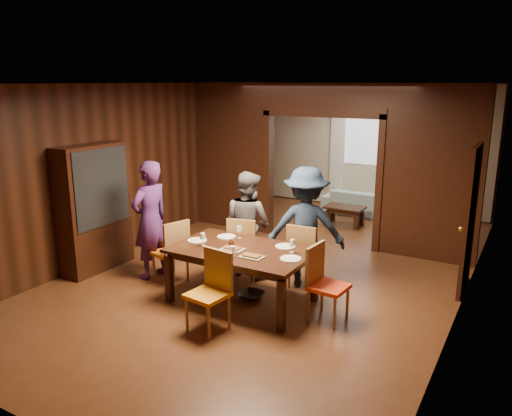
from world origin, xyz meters
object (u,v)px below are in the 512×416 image
Objects in this scene: person_purple at (150,220)px; chair_far_r at (306,255)px; person_grey at (248,224)px; dining_table at (242,275)px; chair_far_l at (245,247)px; chair_left at (170,251)px; chair_right at (329,284)px; hutch at (94,208)px; sofa at (367,203)px; person_navy at (306,227)px; coffee_table at (344,216)px; chair_near at (208,292)px.

person_purple is 2.38m from chair_far_r.
dining_table is at bearing 129.17° from person_grey.
chair_far_l is at bearing 126.75° from person_purple.
chair_left is at bearing 94.70° from person_purple.
hutch is (-3.89, -0.14, 0.52)m from chair_right.
sofa is (1.72, 5.18, -0.62)m from person_purple.
person_navy is 2.21× the size of coffee_table.
chair_far_l is (-0.42, 0.78, 0.10)m from dining_table.
person_grey is at bearing 68.08° from chair_right.
dining_table is at bearing 91.01° from sofa.
person_purple is 1.49m from chair_far_l.
sofa is at bearing 97.62° from chair_near.
chair_far_l is at bearing -12.32° from person_navy.
chair_right reaches higher than dining_table.
person_grey is 1.68× the size of chair_right.
chair_left is at bearing -106.11° from coffee_table.
person_grey is at bearing -3.28° from chair_far_r.
person_purple is at bearing 15.24° from chair_far_l.
dining_table is 2.73m from hutch.
person_navy is 0.95× the size of dining_table.
person_navy reaches higher than chair_left.
person_navy is (0.94, 0.05, 0.07)m from person_grey.
chair_far_l is 0.48× the size of hutch.
person_navy is 1.82× the size of chair_far_l.
person_navy is 2.04m from chair_left.
chair_near is (-0.43, -1.85, -0.40)m from person_navy.
hutch reaches higher than chair_far_l.
person_grey is 0.85× the size of sofa.
sofa is 6.16m from chair_near.
dining_table reaches higher than coffee_table.
chair_near is (0.51, -1.80, -0.33)m from person_grey.
dining_table is (1.66, -0.08, -0.52)m from person_purple.
person_navy reaches higher than coffee_table.
person_grey is at bearing 113.37° from chair_near.
chair_near is at bearing 92.16° from chair_far_l.
chair_near is (0.48, -1.67, 0.00)m from chair_far_l.
sofa is (-0.44, 4.30, -0.60)m from person_navy.
chair_far_r is (0.47, -4.35, 0.20)m from sofa.
hutch reaches higher than chair_near.
chair_far_l is (-1.65, 0.72, 0.00)m from chair_right.
person_purple is 2.92m from chair_right.
hutch reaches higher than person_grey.
dining_table is 1.92× the size of chair_right.
chair_far_l is 2.46m from hutch.
person_purple is 1.02× the size of person_navy.
chair_left is at bearing 94.83° from chair_right.
chair_left is (-0.85, -0.84, -0.33)m from person_grey.
person_navy reaches higher than chair_near.
person_purple is 4.51m from coffee_table.
person_purple is at bearing 94.49° from chair_right.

